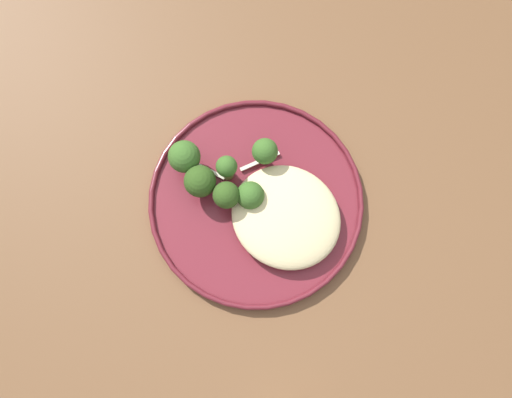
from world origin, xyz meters
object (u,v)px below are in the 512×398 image
Objects in this scene: seared_scallop_tiny_bay at (308,197)px; broccoli_floret_split_head at (226,196)px; broccoli_floret_rear_charred at (250,196)px; seared_scallop_center_golden at (251,208)px; broccoli_floret_near_rim at (200,181)px; seared_scallop_tilted_round at (312,223)px; broccoli_floret_left_leaning at (227,168)px; seared_scallop_on_noodles at (269,203)px; broccoli_floret_small_sprig at (265,152)px; dinner_plate at (256,201)px; broccoli_floret_beside_noodles at (184,157)px.

broccoli_floret_split_head is at bearing 41.24° from seared_scallop_tiny_bay.
seared_scallop_center_golden is at bearing 132.85° from broccoli_floret_rear_charred.
broccoli_floret_near_rim reaches higher than seared_scallop_tiny_bay.
seared_scallop_tilted_round is at bearing 133.62° from seared_scallop_tiny_bay.
seared_scallop_on_noodles is at bearing -179.39° from broccoli_floret_left_leaning.
broccoli_floret_near_rim is (0.15, 0.05, 0.02)m from seared_scallop_tilted_round.
broccoli_floret_small_sprig is 1.15× the size of broccoli_floret_rear_charred.
seared_scallop_tiny_bay is 0.78× the size of seared_scallop_center_golden.
seared_scallop_tiny_bay reaches higher than dinner_plate.
broccoli_floret_beside_noodles reaches higher than seared_scallop_tilted_round.
seared_scallop_center_golden is 0.62× the size of broccoli_floret_small_sprig.
seared_scallop_on_noodles reaches higher than seared_scallop_center_golden.
seared_scallop_tiny_bay is 0.08m from broccoli_floret_small_sprig.
seared_scallop_center_golden is 0.68× the size of broccoli_floret_left_leaning.
broccoli_floret_left_leaning is 0.06m from broccoli_floret_beside_noodles.
dinner_plate is 5.01× the size of broccoli_floret_small_sprig.
seared_scallop_center_golden is 1.40× the size of seared_scallop_on_noodles.
broccoli_floret_split_head is (0.03, 0.03, 0.04)m from dinner_plate.
broccoli_floret_split_head is at bearing 22.98° from seared_scallop_tilted_round.
broccoli_floret_small_sprig is at bearing -91.59° from broccoli_floret_split_head.
seared_scallop_tiny_bay is at bearing -147.30° from broccoli_floret_near_rim.
seared_scallop_tiny_bay is at bearing -157.63° from broccoli_floret_beside_noodles.
dinner_plate is at bearing -137.96° from broccoli_floret_rear_charred.
seared_scallop_tiny_bay is (-0.05, -0.05, 0.01)m from dinner_plate.
broccoli_floret_small_sprig reaches higher than dinner_plate.
seared_scallop_tilted_round is at bearing -168.02° from broccoli_floret_beside_noodles.
dinner_plate is 0.06m from broccoli_floret_left_leaning.
seared_scallop_tilted_round is 0.61× the size of broccoli_floret_near_rim.
broccoli_floret_left_leaning reaches higher than seared_scallop_on_noodles.
broccoli_floret_beside_noodles reaches higher than broccoli_floret_rear_charred.
seared_scallop_tiny_bay is 0.08m from broccoli_floret_rear_charred.
broccoli_floret_small_sprig reaches higher than seared_scallop_on_noodles.
seared_scallop_center_golden reaches higher than seared_scallop_tiny_bay.
broccoli_floret_beside_noodles is (0.05, 0.02, 0.00)m from broccoli_floret_left_leaning.
dinner_plate is 0.05m from broccoli_floret_split_head.
broccoli_floret_split_head is 0.99× the size of broccoli_floret_beside_noodles.
broccoli_floret_left_leaning reaches higher than seared_scallop_center_golden.
broccoli_floret_rear_charred reaches higher than dinner_plate.
broccoli_floret_near_rim is at bearing 32.70° from seared_scallop_tiny_bay.
broccoli_floret_near_rim is at bearing 22.99° from broccoli_floret_rear_charred.
broccoli_floret_near_rim is at bearing 9.02° from broccoli_floret_split_head.
broccoli_floret_beside_noodles is (0.16, 0.06, 0.02)m from seared_scallop_tiny_bay.
broccoli_floret_left_leaning is at bearing -18.51° from seared_scallop_center_golden.
seared_scallop_tiny_bay is 0.15m from broccoli_floret_near_rim.
dinner_plate is 0.07m from broccoli_floret_small_sprig.
broccoli_floret_split_head reaches higher than seared_scallop_center_golden.
broccoli_floret_rear_charred is (0.08, 0.02, 0.02)m from seared_scallop_tilted_round.
seared_scallop_on_noodles is 0.07m from broccoli_floret_left_leaning.
seared_scallop_tilted_round is 0.59× the size of broccoli_floret_beside_noodles.
broccoli_floret_near_rim is at bearing 24.84° from dinner_plate.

